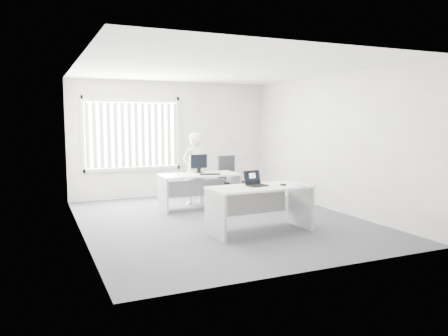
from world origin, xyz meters
name	(u,v)px	position (x,y,z in m)	size (l,w,h in m)	color
ground	(221,220)	(0.00, 0.00, 0.00)	(6.00, 6.00, 0.00)	#505158
wall_back	(173,139)	(0.00, 3.00, 1.40)	(5.00, 0.02, 2.80)	silver
wall_front	(318,160)	(0.00, -3.00, 1.40)	(5.00, 0.02, 2.80)	silver
wall_left	(79,150)	(-2.50, 0.00, 1.40)	(0.02, 6.00, 2.80)	silver
wall_right	(331,143)	(2.50, 0.00, 1.40)	(0.02, 6.00, 2.80)	silver
ceiling	(221,69)	(0.00, 0.00, 2.80)	(5.00, 6.00, 0.02)	white
window	(132,134)	(-1.00, 2.96, 1.55)	(2.32, 0.06, 1.76)	beige
blinds	(133,135)	(-1.00, 2.90, 1.52)	(2.20, 0.10, 1.50)	silver
desk_near	(260,199)	(0.26, -1.05, 0.56)	(1.75, 0.89, 0.78)	white
desk_far	(199,184)	(0.00, 1.13, 0.54)	(1.64, 0.78, 0.75)	white
office_chair	(230,188)	(0.93, 1.62, 0.33)	(0.69, 0.69, 1.05)	black
person	(194,168)	(0.09, 1.71, 0.80)	(0.58, 0.38, 1.60)	silver
laptop	(257,179)	(0.23, -1.01, 0.90)	(0.32, 0.29, 0.25)	black
paper_sheet	(281,185)	(0.67, -1.06, 0.78)	(0.27, 0.19, 0.00)	silver
mouse	(283,184)	(0.66, -1.13, 0.80)	(0.06, 0.10, 0.04)	silver
booklet	(301,186)	(0.91, -1.29, 0.78)	(0.15, 0.22, 0.01)	white
keyboard	(210,174)	(0.16, 0.94, 0.76)	(0.43, 0.14, 0.02)	black
monitor	(199,164)	(0.06, 1.33, 0.94)	(0.40, 0.12, 0.40)	black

